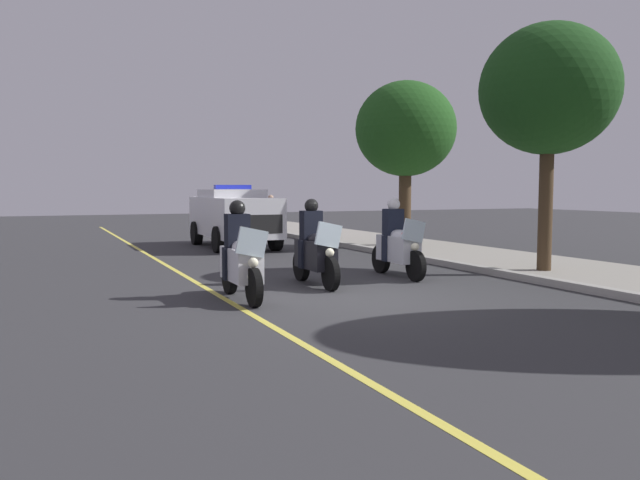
{
  "coord_description": "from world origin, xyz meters",
  "views": [
    {
      "loc": [
        9.97,
        -5.16,
        1.91
      ],
      "look_at": [
        -1.58,
        0.0,
        0.9
      ],
      "focal_mm": 35.84,
      "sensor_mm": 36.0,
      "label": 1
    }
  ],
  "objects": [
    {
      "name": "tree_mid_block",
      "position": [
        -0.94,
        5.2,
        4.07
      ],
      "size": [
        3.01,
        3.01,
        5.43
      ],
      "color": "#42301E",
      "rests_on": "sidewalk_strip"
    },
    {
      "name": "cyclist_background",
      "position": [
        -13.67,
        3.28,
        0.84
      ],
      "size": [
        1.76,
        0.32,
        1.69
      ],
      "color": "black",
      "rests_on": "ground"
    },
    {
      "name": "police_suv",
      "position": [
        -10.29,
        0.78,
        1.07
      ],
      "size": [
        4.93,
        2.13,
        2.05
      ],
      "color": "silver",
      "rests_on": "ground"
    },
    {
      "name": "police_motorcycle_lead_left",
      "position": [
        -0.57,
        -1.95,
        0.7
      ],
      "size": [
        2.14,
        0.56,
        1.72
      ],
      "color": "black",
      "rests_on": "ground"
    },
    {
      "name": "police_motorcycle_trailing",
      "position": [
        -1.97,
        2.02,
        0.7
      ],
      "size": [
        2.14,
        0.56,
        1.72
      ],
      "color": "black",
      "rests_on": "ground"
    },
    {
      "name": "lane_stripe_center",
      "position": [
        0.0,
        -2.2,
        0.0
      ],
      "size": [
        48.0,
        0.12,
        0.01
      ],
      "primitive_type": "cube",
      "color": "#E0D14C",
      "rests_on": "ground"
    },
    {
      "name": "tree_far_back",
      "position": [
        -7.79,
        5.78,
        3.81
      ],
      "size": [
        3.23,
        3.23,
        5.26
      ],
      "color": "#42301E",
      "rests_on": "sidewalk_strip"
    },
    {
      "name": "curb_strip",
      "position": [
        0.0,
        4.14,
        0.07
      ],
      "size": [
        48.0,
        0.24,
        0.15
      ],
      "primitive_type": "cube",
      "color": "#9E9B93",
      "rests_on": "ground"
    },
    {
      "name": "police_motorcycle_lead_right",
      "position": [
        -1.56,
        -0.12,
        0.7
      ],
      "size": [
        2.14,
        0.56,
        1.72
      ],
      "color": "black",
      "rests_on": "ground"
    },
    {
      "name": "sidewalk_strip",
      "position": [
        0.0,
        6.04,
        0.05
      ],
      "size": [
        48.0,
        3.6,
        0.1
      ],
      "primitive_type": "cube",
      "color": "gray",
      "rests_on": "ground"
    },
    {
      "name": "ground_plane",
      "position": [
        0.0,
        0.0,
        0.0
      ],
      "size": [
        80.0,
        80.0,
        0.0
      ],
      "primitive_type": "plane",
      "color": "#333335"
    }
  ]
}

